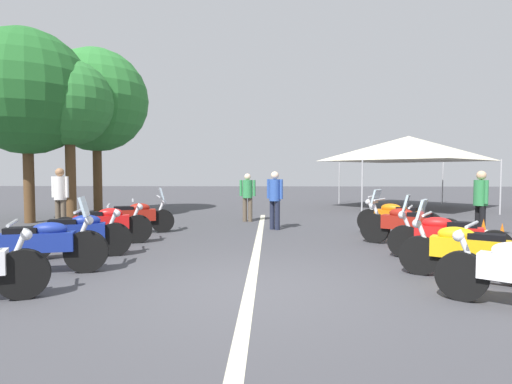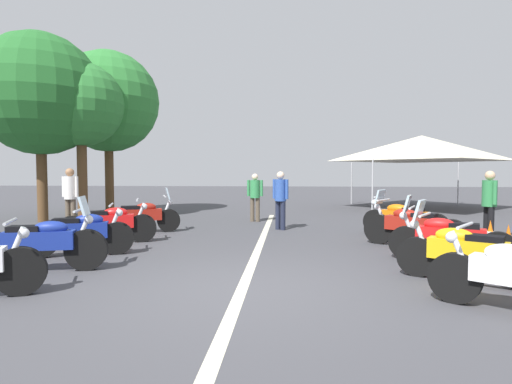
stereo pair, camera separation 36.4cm
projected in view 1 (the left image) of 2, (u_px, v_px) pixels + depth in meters
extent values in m
plane|color=#424247|center=(250.00, 290.00, 5.58)|extent=(80.00, 80.00, 0.00)
cube|color=beige|center=(257.00, 251.00, 8.34)|extent=(13.94, 0.16, 0.01)
cylinder|color=black|center=(23.00, 274.00, 5.19)|extent=(0.39, 0.64, 0.64)
cylinder|color=silver|center=(17.00, 251.00, 5.15)|extent=(0.18, 0.29, 0.58)
cylinder|color=silver|center=(12.00, 223.00, 5.12)|extent=(0.58, 0.29, 0.04)
sphere|color=silver|center=(26.00, 235.00, 5.18)|extent=(0.14, 0.14, 0.14)
cylinder|color=black|center=(86.00, 252.00, 6.56)|extent=(0.31, 0.69, 0.68)
cube|color=navy|center=(38.00, 242.00, 6.40)|extent=(0.54, 1.12, 0.30)
ellipsoid|color=navy|center=(50.00, 229.00, 6.43)|extent=(0.38, 0.57, 0.22)
cube|color=black|center=(22.00, 231.00, 6.35)|extent=(0.37, 0.53, 0.12)
cylinder|color=silver|center=(82.00, 233.00, 6.54)|extent=(0.14, 0.30, 0.58)
cylinder|color=silver|center=(79.00, 211.00, 6.51)|extent=(0.61, 0.19, 0.04)
sphere|color=silver|center=(89.00, 221.00, 6.55)|extent=(0.14, 0.14, 0.14)
cylinder|color=silver|center=(12.00, 259.00, 6.50)|extent=(0.22, 0.55, 0.08)
cube|color=silver|center=(84.00, 206.00, 6.52)|extent=(0.38, 0.21, 0.32)
cylinder|color=black|center=(115.00, 239.00, 7.87)|extent=(0.34, 0.65, 0.64)
cylinder|color=black|center=(36.00, 243.00, 7.46)|extent=(0.34, 0.65, 0.64)
cube|color=navy|center=(76.00, 232.00, 7.66)|extent=(0.61, 1.07, 0.30)
ellipsoid|color=navy|center=(86.00, 221.00, 7.70)|extent=(0.42, 0.58, 0.22)
cube|color=black|center=(63.00, 222.00, 7.58)|extent=(0.40, 0.54, 0.12)
cylinder|color=silver|center=(111.00, 224.00, 7.84)|extent=(0.16, 0.30, 0.58)
cylinder|color=silver|center=(108.00, 205.00, 7.81)|extent=(0.60, 0.24, 0.04)
sphere|color=silver|center=(117.00, 213.00, 7.86)|extent=(0.14, 0.14, 0.14)
cylinder|color=silver|center=(54.00, 246.00, 7.72)|extent=(0.26, 0.55, 0.08)
cylinder|color=black|center=(138.00, 229.00, 9.29)|extent=(0.34, 0.65, 0.64)
cylinder|color=black|center=(65.00, 232.00, 8.85)|extent=(0.34, 0.65, 0.64)
cube|color=red|center=(102.00, 222.00, 9.06)|extent=(0.64, 1.18, 0.30)
ellipsoid|color=red|center=(110.00, 213.00, 9.10)|extent=(0.41, 0.58, 0.22)
cube|color=black|center=(91.00, 214.00, 8.99)|extent=(0.40, 0.54, 0.12)
cylinder|color=silver|center=(135.00, 216.00, 9.26)|extent=(0.16, 0.30, 0.58)
cylinder|color=silver|center=(133.00, 200.00, 9.23)|extent=(0.60, 0.24, 0.04)
sphere|color=silver|center=(140.00, 207.00, 9.28)|extent=(0.14, 0.14, 0.14)
cylinder|color=silver|center=(81.00, 234.00, 9.12)|extent=(0.25, 0.55, 0.08)
cylinder|color=black|center=(162.00, 221.00, 10.91)|extent=(0.35, 0.62, 0.61)
cylinder|color=black|center=(101.00, 223.00, 10.40)|extent=(0.35, 0.62, 0.61)
cube|color=maroon|center=(133.00, 215.00, 10.64)|extent=(0.68, 1.19, 0.30)
ellipsoid|color=maroon|center=(140.00, 207.00, 10.69)|extent=(0.43, 0.58, 0.22)
cube|color=black|center=(124.00, 209.00, 10.56)|extent=(0.42, 0.54, 0.12)
cylinder|color=silver|center=(160.00, 210.00, 10.87)|extent=(0.17, 0.30, 0.58)
cylinder|color=silver|center=(158.00, 196.00, 10.84)|extent=(0.59, 0.26, 0.04)
sphere|color=silver|center=(164.00, 202.00, 10.90)|extent=(0.14, 0.14, 0.14)
cylinder|color=silver|center=(114.00, 226.00, 10.68)|extent=(0.27, 0.54, 0.08)
cube|color=silver|center=(161.00, 194.00, 10.86)|extent=(0.38, 0.24, 0.32)
cylinder|color=black|center=(462.00, 276.00, 5.14)|extent=(0.48, 0.58, 0.62)
cylinder|color=silver|center=(468.00, 253.00, 5.08)|extent=(0.23, 0.27, 0.58)
cylinder|color=silver|center=(472.00, 224.00, 5.04)|extent=(0.52, 0.40, 0.04)
sphere|color=silver|center=(458.00, 236.00, 5.14)|extent=(0.14, 0.14, 0.14)
cylinder|color=black|center=(419.00, 255.00, 6.44)|extent=(0.43, 0.60, 0.61)
cube|color=#EAB214|center=(469.00, 248.00, 6.05)|extent=(0.79, 1.05, 0.30)
ellipsoid|color=#EAB214|center=(456.00, 234.00, 6.14)|extent=(0.49, 0.58, 0.22)
cube|color=black|center=(487.00, 238.00, 5.92)|extent=(0.47, 0.55, 0.12)
cylinder|color=silver|center=(424.00, 237.00, 6.39)|extent=(0.21, 0.28, 0.58)
cylinder|color=silver|center=(427.00, 214.00, 6.35)|extent=(0.55, 0.35, 0.04)
sphere|color=silver|center=(417.00, 224.00, 6.44)|extent=(0.14, 0.14, 0.14)
cylinder|color=silver|center=(501.00, 273.00, 5.68)|extent=(0.35, 0.51, 0.08)
cube|color=silver|center=(422.00, 209.00, 6.39)|extent=(0.37, 0.29, 0.32)
cylinder|color=black|center=(404.00, 241.00, 7.72)|extent=(0.37, 0.61, 0.61)
cylinder|color=black|center=(495.00, 248.00, 7.08)|extent=(0.37, 0.61, 0.61)
cube|color=red|center=(448.00, 235.00, 7.39)|extent=(0.71, 1.15, 0.30)
ellipsoid|color=red|center=(437.00, 223.00, 7.46)|extent=(0.45, 0.58, 0.22)
cube|color=black|center=(462.00, 225.00, 7.29)|extent=(0.43, 0.54, 0.12)
cylinder|color=silver|center=(408.00, 226.00, 7.68)|extent=(0.18, 0.29, 0.58)
cylinder|color=silver|center=(411.00, 207.00, 7.65)|extent=(0.58, 0.29, 0.04)
sphere|color=silver|center=(402.00, 215.00, 7.72)|extent=(0.14, 0.14, 0.14)
cylinder|color=silver|center=(476.00, 253.00, 7.05)|extent=(0.29, 0.54, 0.08)
cube|color=silver|center=(406.00, 203.00, 7.68)|extent=(0.38, 0.26, 0.32)
cylinder|color=black|center=(375.00, 228.00, 9.31)|extent=(0.51, 0.62, 0.67)
cylinder|color=black|center=(448.00, 235.00, 8.36)|extent=(0.51, 0.62, 0.67)
cube|color=maroon|center=(409.00, 223.00, 8.82)|extent=(0.92, 1.11, 0.30)
ellipsoid|color=maroon|center=(401.00, 213.00, 8.93)|extent=(0.52, 0.57, 0.22)
cube|color=black|center=(420.00, 215.00, 8.68)|extent=(0.49, 0.54, 0.12)
cylinder|color=silver|center=(378.00, 215.00, 9.26)|extent=(0.23, 0.28, 0.58)
cylinder|color=silver|center=(380.00, 200.00, 9.21)|extent=(0.53, 0.40, 0.04)
sphere|color=silver|center=(373.00, 206.00, 9.31)|extent=(0.14, 0.14, 0.14)
cylinder|color=silver|center=(429.00, 239.00, 8.41)|extent=(0.39, 0.49, 0.08)
cube|color=silver|center=(376.00, 196.00, 9.26)|extent=(0.36, 0.31, 0.32)
cylinder|color=black|center=(369.00, 221.00, 10.78)|extent=(0.49, 0.60, 0.64)
cylinder|color=black|center=(429.00, 226.00, 9.85)|extent=(0.49, 0.60, 0.64)
cube|color=orange|center=(398.00, 216.00, 10.31)|extent=(0.90, 1.09, 0.30)
ellipsoid|color=orange|center=(391.00, 208.00, 10.41)|extent=(0.52, 0.57, 0.22)
cube|color=black|center=(407.00, 210.00, 10.16)|extent=(0.49, 0.54, 0.12)
cylinder|color=silver|center=(372.00, 210.00, 10.73)|extent=(0.23, 0.28, 0.58)
cylinder|color=silver|center=(373.00, 196.00, 10.68)|extent=(0.53, 0.40, 0.04)
sphere|color=silver|center=(368.00, 202.00, 10.78)|extent=(0.14, 0.14, 0.14)
cylinder|color=silver|center=(414.00, 229.00, 9.90)|extent=(0.39, 0.49, 0.08)
cube|color=orange|center=(501.00, 253.00, 8.06)|extent=(0.36, 0.36, 0.03)
cone|color=orange|center=(502.00, 238.00, 8.05)|extent=(0.26, 0.26, 0.60)
cylinder|color=white|center=(502.00, 237.00, 8.05)|extent=(0.19, 0.19, 0.07)
cube|color=orange|center=(483.00, 247.00, 8.77)|extent=(0.36, 0.36, 0.03)
cone|color=orange|center=(483.00, 233.00, 8.75)|extent=(0.26, 0.26, 0.60)
cylinder|color=white|center=(483.00, 232.00, 8.75)|extent=(0.19, 0.19, 0.07)
cylinder|color=black|center=(482.00, 223.00, 9.68)|extent=(0.14, 0.14, 0.82)
cylinder|color=black|center=(478.00, 222.00, 9.86)|extent=(0.14, 0.14, 0.82)
cylinder|color=#338C4C|center=(481.00, 193.00, 9.73)|extent=(0.32, 0.32, 0.61)
cylinder|color=#338C4C|center=(486.00, 192.00, 9.51)|extent=(0.09, 0.09, 0.55)
cylinder|color=#338C4C|center=(476.00, 191.00, 9.95)|extent=(0.09, 0.09, 0.55)
sphere|color=#D8AD84|center=(481.00, 175.00, 9.71)|extent=(0.22, 0.22, 0.22)
cylinder|color=#1E2338|center=(272.00, 215.00, 11.49)|extent=(0.14, 0.14, 0.81)
cylinder|color=#1E2338|center=(277.00, 215.00, 11.38)|extent=(0.14, 0.14, 0.81)
cylinder|color=#2D51A5|center=(275.00, 190.00, 11.40)|extent=(0.32, 0.32, 0.61)
cylinder|color=#2D51A5|center=(269.00, 189.00, 11.53)|extent=(0.09, 0.09, 0.55)
cylinder|color=#2D51A5|center=(281.00, 189.00, 11.26)|extent=(0.09, 0.09, 0.55)
sphere|color=beige|center=(275.00, 175.00, 11.38)|extent=(0.22, 0.22, 0.22)
cylinder|color=brown|center=(245.00, 210.00, 13.31)|extent=(0.14, 0.14, 0.77)
cylinder|color=brown|center=(250.00, 210.00, 13.27)|extent=(0.14, 0.14, 0.77)
cylinder|color=#338C4C|center=(248.00, 189.00, 13.26)|extent=(0.32, 0.32, 0.58)
cylinder|color=#338C4C|center=(241.00, 188.00, 13.29)|extent=(0.09, 0.09, 0.52)
cylinder|color=#338C4C|center=(254.00, 188.00, 13.21)|extent=(0.09, 0.09, 0.52)
sphere|color=beige|center=(247.00, 177.00, 13.24)|extent=(0.21, 0.21, 0.21)
cylinder|color=brown|center=(64.00, 215.00, 11.22)|extent=(0.14, 0.14, 0.85)
cylinder|color=brown|center=(58.00, 215.00, 11.26)|extent=(0.14, 0.14, 0.85)
cylinder|color=silver|center=(60.00, 188.00, 11.20)|extent=(0.32, 0.32, 0.64)
cylinder|color=silver|center=(67.00, 187.00, 11.15)|extent=(0.09, 0.09, 0.58)
cylinder|color=silver|center=(53.00, 187.00, 11.25)|extent=(0.09, 0.09, 0.58)
sphere|color=#9E704C|center=(60.00, 172.00, 11.18)|extent=(0.23, 0.23, 0.23)
cylinder|color=brown|center=(98.00, 176.00, 15.14)|extent=(0.32, 0.32, 2.94)
sphere|color=#2D7A33|center=(96.00, 100.00, 15.00)|extent=(3.76, 3.76, 3.76)
cylinder|color=brown|center=(71.00, 177.00, 13.25)|extent=(0.32, 0.32, 2.89)
sphere|color=#2D7A33|center=(69.00, 102.00, 13.13)|extent=(2.77, 2.77, 2.77)
cylinder|color=brown|center=(29.00, 179.00, 12.92)|extent=(0.32, 0.32, 2.76)
sphere|color=#236628|center=(26.00, 92.00, 12.78)|extent=(3.91, 3.91, 3.91)
pyramid|color=beige|center=(409.00, 149.00, 18.01)|extent=(5.77, 5.77, 1.10)
cylinder|color=#B2B2B7|center=(339.00, 183.00, 20.77)|extent=(0.06, 0.06, 2.10)
cylinder|color=#B2B2B7|center=(443.00, 183.00, 20.59)|extent=(0.06, 0.06, 2.10)
cylinder|color=#B2B2B7|center=(362.00, 187.00, 15.59)|extent=(0.06, 0.06, 2.10)
cylinder|color=#B2B2B7|center=(501.00, 187.00, 15.40)|extent=(0.06, 0.06, 2.10)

